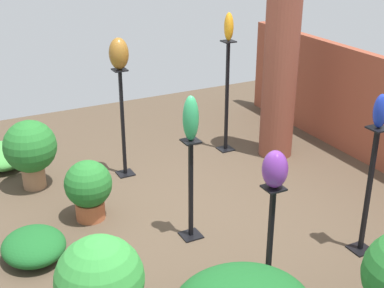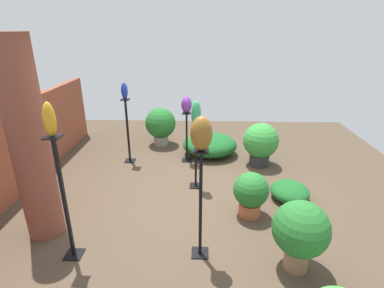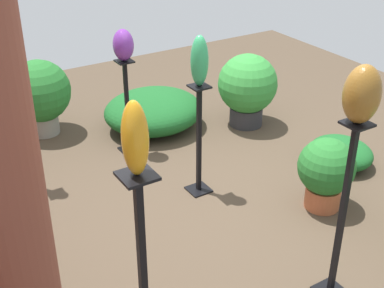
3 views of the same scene
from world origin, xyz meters
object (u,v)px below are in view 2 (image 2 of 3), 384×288
at_px(art_vase_jade, 196,114).
at_px(potted_plant_mid_right, 161,124).
at_px(pedestal_jade, 196,161).
at_px(art_vase_amber, 49,119).
at_px(pedestal_amber, 65,205).
at_px(pedestal_cobalt, 128,134).
at_px(potted_plant_walkway_edge, 300,231).
at_px(pedestal_bronze, 200,210).
at_px(brick_pillar, 30,144).
at_px(pedestal_violet, 187,140).
at_px(art_vase_bronze, 201,133).
at_px(art_vase_violet, 186,105).
at_px(art_vase_cobalt, 124,91).
at_px(potted_plant_front_right, 251,192).
at_px(potted_plant_front_left, 261,142).

xyz_separation_m(art_vase_jade, potted_plant_mid_right, (1.90, 0.84, -0.78)).
relative_size(pedestal_jade, art_vase_amber, 2.94).
bearing_deg(art_vase_amber, pedestal_amber, 0.00).
xyz_separation_m(pedestal_cobalt, potted_plant_walkway_edge, (-2.75, -2.50, -0.09)).
bearing_deg(art_vase_jade, pedestal_amber, 140.27).
height_order(pedestal_jade, pedestal_bronze, pedestal_bronze).
height_order(brick_pillar, potted_plant_mid_right, brick_pillar).
relative_size(pedestal_cobalt, pedestal_violet, 1.27).
xyz_separation_m(brick_pillar, pedestal_jade, (1.26, -1.92, -0.77)).
relative_size(pedestal_bronze, art_vase_bronze, 3.68).
bearing_deg(brick_pillar, art_vase_violet, -36.76).
height_order(art_vase_cobalt, art_vase_violet, art_vase_cobalt).
xyz_separation_m(art_vase_bronze, art_vase_violet, (2.64, 0.29, -0.37)).
bearing_deg(pedestal_amber, art_vase_jade, -39.73).
bearing_deg(potted_plant_walkway_edge, pedestal_amber, 87.79).
relative_size(pedestal_cobalt, potted_plant_front_right, 1.93).
distance_m(art_vase_amber, art_vase_violet, 3.02).
xyz_separation_m(brick_pillar, art_vase_cobalt, (2.23, -0.58, 0.18)).
relative_size(pedestal_cobalt, art_vase_bronze, 3.48).
height_order(art_vase_bronze, potted_plant_front_right, art_vase_bronze).
distance_m(pedestal_amber, art_vase_violet, 3.01).
relative_size(pedestal_cobalt, art_vase_cobalt, 4.13).
bearing_deg(potted_plant_mid_right, pedestal_bronze, -165.24).
relative_size(pedestal_amber, art_vase_amber, 4.23).
distance_m(pedestal_violet, potted_plant_mid_right, 1.07).
bearing_deg(pedestal_bronze, art_vase_bronze, -90.00).
distance_m(pedestal_amber, art_vase_cobalt, 2.75).
distance_m(art_vase_amber, potted_plant_mid_right, 3.83).
height_order(pedestal_violet, art_vase_cobalt, art_vase_cobalt).
height_order(pedestal_bronze, pedestal_violet, pedestal_bronze).
bearing_deg(potted_plant_mid_right, art_vase_bronze, -165.24).
xyz_separation_m(pedestal_violet, potted_plant_walkway_edge, (-2.82, -1.36, 0.04)).
bearing_deg(brick_pillar, potted_plant_mid_right, -18.93).
xyz_separation_m(pedestal_bronze, pedestal_violet, (2.64, 0.29, -0.17)).
bearing_deg(art_vase_amber, pedestal_bronze, -86.96).
xyz_separation_m(pedestal_jade, art_vase_amber, (-1.69, 1.40, 1.20)).
bearing_deg(art_vase_amber, potted_plant_mid_right, -8.95).
relative_size(brick_pillar, pedestal_jade, 2.38).
distance_m(pedestal_amber, pedestal_jade, 2.20).
height_order(pedestal_jade, pedestal_violet, pedestal_jade).
bearing_deg(pedestal_violet, potted_plant_front_left, -95.70).
distance_m(pedestal_cobalt, pedestal_jade, 1.65).
bearing_deg(art_vase_cobalt, pedestal_bronze, -150.92).
distance_m(pedestal_jade, art_vase_violet, 1.25).
distance_m(art_vase_cobalt, potted_plant_front_left, 2.73).
distance_m(art_vase_violet, potted_plant_front_left, 1.58).
relative_size(pedestal_amber, potted_plant_mid_right, 1.77).
distance_m(art_vase_bronze, potted_plant_mid_right, 3.78).
bearing_deg(potted_plant_front_right, art_vase_amber, 112.21).
distance_m(pedestal_jade, art_vase_jade, 0.79).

